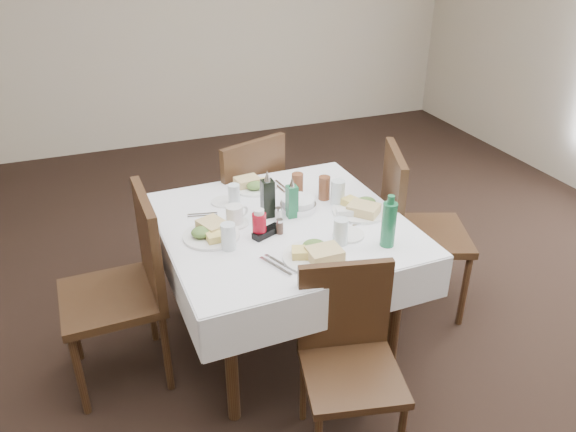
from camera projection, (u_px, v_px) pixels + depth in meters
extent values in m
plane|color=black|center=(311.00, 347.00, 3.14)|extent=(7.00, 7.00, 0.00)
cube|color=#BEB3A0|center=(170.00, 2.00, 5.35)|extent=(6.00, 0.04, 2.80)
cylinder|color=#331B10|center=(231.00, 360.00, 2.54)|extent=(0.06, 0.06, 0.72)
cylinder|color=#331B10|center=(186.00, 263.00, 3.25)|extent=(0.06, 0.06, 0.72)
cylinder|color=#331B10|center=(395.00, 313.00, 2.84)|extent=(0.06, 0.06, 0.72)
cylinder|color=#331B10|center=(321.00, 234.00, 3.54)|extent=(0.06, 0.06, 0.72)
cube|color=#331B10|center=(283.00, 226.00, 2.86)|extent=(1.11, 1.11, 0.03)
cube|color=white|center=(283.00, 223.00, 2.85)|extent=(1.23, 1.23, 0.01)
cube|color=white|center=(246.00, 194.00, 3.39)|extent=(1.19, 0.04, 0.22)
cube|color=white|center=(335.00, 307.00, 2.42)|extent=(1.19, 0.04, 0.22)
cube|color=white|center=(383.00, 220.00, 3.11)|extent=(0.04, 1.19, 0.22)
cube|color=white|center=(169.00, 266.00, 2.70)|extent=(0.04, 1.19, 0.22)
cube|color=#331B10|center=(236.00, 205.00, 3.66)|extent=(0.59, 0.59, 0.04)
cube|color=#331B10|center=(254.00, 180.00, 3.41)|extent=(0.44, 0.19, 0.50)
cylinder|color=#331B10|center=(243.00, 216.00, 4.02)|extent=(0.04, 0.04, 0.47)
cylinder|color=#331B10|center=(279.00, 237.00, 3.76)|extent=(0.04, 0.04, 0.47)
cylinder|color=#331B10|center=(196.00, 234.00, 3.79)|extent=(0.04, 0.04, 0.47)
cylinder|color=#331B10|center=(231.00, 258.00, 3.53)|extent=(0.04, 0.04, 0.47)
cube|color=#331B10|center=(352.00, 375.00, 2.38)|extent=(0.49, 0.49, 0.04)
cube|color=#331B10|center=(344.00, 306.00, 2.43)|extent=(0.41, 0.13, 0.45)
cylinder|color=#331B10|center=(303.00, 386.00, 2.61)|extent=(0.03, 0.03, 0.42)
cylinder|color=#331B10|center=(377.00, 378.00, 2.65)|extent=(0.03, 0.03, 0.42)
cube|color=#331B10|center=(426.00, 235.00, 3.28)|extent=(0.61, 0.61, 0.04)
cube|color=#331B10|center=(393.00, 195.00, 3.16)|extent=(0.21, 0.46, 0.52)
cylinder|color=#331B10|center=(464.00, 289.00, 3.22)|extent=(0.04, 0.04, 0.49)
cylinder|color=#331B10|center=(393.00, 290.00, 3.21)|extent=(0.04, 0.04, 0.49)
cylinder|color=#331B10|center=(446.00, 252.00, 3.58)|extent=(0.04, 0.04, 0.49)
cylinder|color=#331B10|center=(382.00, 252.00, 3.58)|extent=(0.04, 0.04, 0.49)
cube|color=#331B10|center=(111.00, 298.00, 2.74)|extent=(0.49, 0.49, 0.04)
cube|color=#331B10|center=(149.00, 244.00, 2.69)|extent=(0.06, 0.48, 0.52)
cylinder|color=#331B10|center=(73.00, 323.00, 2.96)|extent=(0.04, 0.04, 0.48)
cylinder|color=#331B10|center=(151.00, 304.00, 3.09)|extent=(0.04, 0.04, 0.48)
cylinder|color=#331B10|center=(79.00, 374.00, 2.62)|extent=(0.04, 0.04, 0.48)
cylinder|color=#331B10|center=(166.00, 351.00, 2.76)|extent=(0.04, 0.04, 0.48)
cylinder|color=white|center=(254.00, 187.00, 3.20)|extent=(0.26, 0.26, 0.01)
cube|color=tan|center=(247.00, 181.00, 3.20)|extent=(0.15, 0.12, 0.04)
cube|color=#CEB453|center=(263.00, 183.00, 3.20)|extent=(0.10, 0.08, 0.03)
ellipsoid|color=#345F1E|center=(255.00, 185.00, 3.15)|extent=(0.10, 0.09, 0.04)
cylinder|color=white|center=(314.00, 257.00, 2.54)|extent=(0.29, 0.29, 0.02)
cube|color=tan|center=(325.00, 254.00, 2.51)|extent=(0.15, 0.12, 0.05)
cube|color=#CEB453|center=(303.00, 253.00, 2.53)|extent=(0.12, 0.10, 0.04)
ellipsoid|color=#345F1E|center=(314.00, 246.00, 2.57)|extent=(0.11, 0.10, 0.05)
cylinder|color=white|center=(360.00, 210.00, 2.94)|extent=(0.29, 0.29, 0.02)
cube|color=tan|center=(364.00, 209.00, 2.89)|extent=(0.19, 0.19, 0.05)
cube|color=#CEB453|center=(352.00, 202.00, 2.97)|extent=(0.11, 0.12, 0.04)
ellipsoid|color=#345F1E|center=(366.00, 202.00, 2.96)|extent=(0.11, 0.10, 0.05)
cylinder|color=white|center=(211.00, 236.00, 2.71)|extent=(0.27, 0.27, 0.01)
cube|color=tan|center=(213.00, 226.00, 2.74)|extent=(0.16, 0.17, 0.05)
cube|color=#CEB453|center=(214.00, 236.00, 2.66)|extent=(0.07, 0.09, 0.04)
ellipsoid|color=#345F1E|center=(202.00, 232.00, 2.68)|extent=(0.10, 0.09, 0.05)
cylinder|color=white|center=(224.00, 202.00, 3.04)|extent=(0.14, 0.14, 0.01)
cylinder|color=white|center=(348.00, 235.00, 2.72)|extent=(0.16, 0.16, 0.01)
cylinder|color=silver|center=(234.00, 195.00, 2.99)|extent=(0.06, 0.06, 0.12)
cylinder|color=silver|center=(341.00, 232.00, 2.63)|extent=(0.07, 0.07, 0.13)
cylinder|color=silver|center=(338.00, 193.00, 2.99)|extent=(0.07, 0.07, 0.14)
cylinder|color=silver|center=(228.00, 237.00, 2.59)|extent=(0.07, 0.07, 0.13)
cylinder|color=brown|center=(297.00, 185.00, 3.08)|extent=(0.06, 0.06, 0.13)
cylinder|color=brown|center=(324.00, 188.00, 3.05)|extent=(0.06, 0.06, 0.13)
cylinder|color=silver|center=(298.00, 206.00, 2.96)|extent=(0.19, 0.19, 0.03)
cylinder|color=white|center=(298.00, 202.00, 2.95)|extent=(0.17, 0.17, 0.04)
cube|color=black|center=(268.00, 199.00, 2.86)|extent=(0.06, 0.06, 0.20)
cone|color=silver|center=(267.00, 176.00, 2.80)|extent=(0.03, 0.03, 0.06)
cube|color=#1D6840|center=(292.00, 202.00, 2.86)|extent=(0.05, 0.05, 0.17)
cone|color=silver|center=(292.00, 182.00, 2.81)|extent=(0.03, 0.03, 0.05)
cylinder|color=maroon|center=(259.00, 225.00, 2.69)|extent=(0.07, 0.07, 0.12)
cylinder|color=white|center=(259.00, 212.00, 2.65)|extent=(0.05, 0.05, 0.02)
cylinder|color=white|center=(278.00, 216.00, 2.84)|extent=(0.03, 0.03, 0.07)
cylinder|color=silver|center=(278.00, 209.00, 2.82)|extent=(0.03, 0.03, 0.01)
cylinder|color=#422E25|center=(280.00, 228.00, 2.73)|extent=(0.03, 0.03, 0.07)
cylinder|color=silver|center=(280.00, 221.00, 2.71)|extent=(0.03, 0.03, 0.01)
cylinder|color=white|center=(235.00, 223.00, 2.83)|extent=(0.14, 0.14, 0.01)
cylinder|color=white|center=(234.00, 214.00, 2.80)|extent=(0.08, 0.08, 0.09)
cylinder|color=black|center=(234.00, 209.00, 2.79)|extent=(0.07, 0.07, 0.01)
torus|color=white|center=(243.00, 211.00, 2.83)|extent=(0.06, 0.03, 0.06)
cube|color=black|center=(267.00, 232.00, 2.72)|extent=(0.16, 0.11, 0.03)
cylinder|color=#1D6840|center=(389.00, 225.00, 2.60)|extent=(0.07, 0.07, 0.22)
cylinder|color=#1D6840|center=(391.00, 200.00, 2.54)|extent=(0.03, 0.03, 0.04)
cube|color=white|center=(346.00, 213.00, 2.88)|extent=(0.11, 0.08, 0.05)
cube|color=pink|center=(346.00, 212.00, 2.88)|extent=(0.08, 0.06, 0.02)
cube|color=silver|center=(278.00, 187.00, 3.20)|extent=(0.03, 0.17, 0.01)
cube|color=silver|center=(282.00, 186.00, 3.22)|extent=(0.03, 0.17, 0.01)
cube|color=silver|center=(281.00, 264.00, 2.50)|extent=(0.09, 0.19, 0.01)
cube|color=silver|center=(276.00, 267.00, 2.48)|extent=(0.09, 0.19, 0.01)
cube|color=silver|center=(366.00, 222.00, 2.84)|extent=(0.17, 0.04, 0.01)
cube|color=silver|center=(363.00, 220.00, 2.86)|extent=(0.17, 0.04, 0.01)
cube|color=silver|center=(202.00, 214.00, 2.92)|extent=(0.15, 0.05, 0.01)
cube|color=silver|center=(202.00, 216.00, 2.90)|extent=(0.15, 0.05, 0.01)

